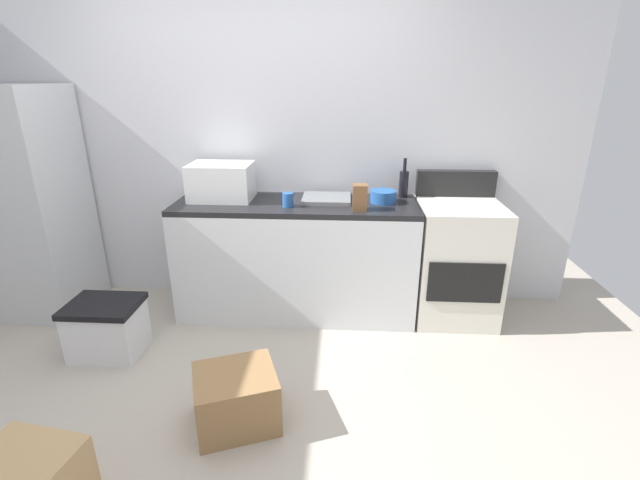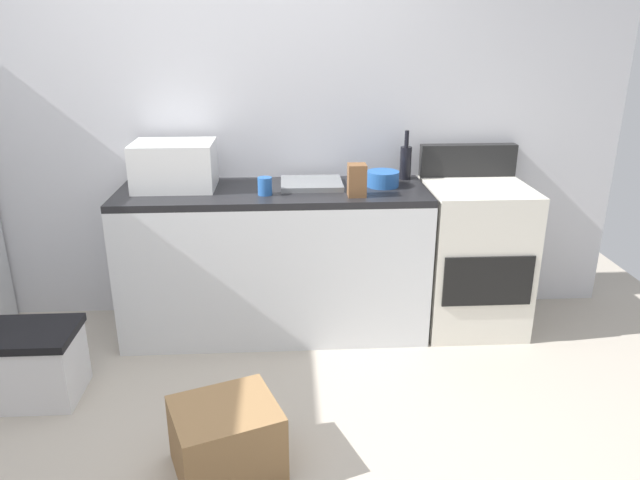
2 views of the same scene
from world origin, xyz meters
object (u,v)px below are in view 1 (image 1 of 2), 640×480
Objects in this scene: wine_bottle at (404,183)px; storage_bin at (107,328)px; refrigerator at (27,204)px; microwave at (222,182)px; coffee_mug at (288,200)px; stove_oven at (456,260)px; knife_block at (360,197)px; mixing_bowl at (383,196)px; cardboard_box_medium at (236,398)px.

storage_bin is at bearing -156.60° from wine_bottle.
wine_bottle is at bearing 5.09° from refrigerator.
coffee_mug is (0.52, -0.18, -0.09)m from microwave.
stove_oven is 0.93m from knife_block.
mixing_bowl is (-0.57, 0.03, 0.48)m from stove_oven.
stove_oven is at bearing 5.46° from coffee_mug.
mixing_bowl is at bearing 177.03° from stove_oven.
refrigerator reaches higher than cardboard_box_medium.
knife_block is at bearing -2.72° from refrigerator.
coffee_mug is at bearing -1.87° from refrigerator.
wine_bottle is (-0.41, 0.20, 0.54)m from stove_oven.
wine_bottle is 0.65× the size of storage_bin.
stove_oven is 1.87m from microwave.
stove_oven is 0.75m from mixing_bowl.
storage_bin is (-1.68, -0.50, -0.80)m from knife_block.
cardboard_box_medium is (-1.42, -1.27, -0.31)m from stove_oven.
stove_oven is at bearing 0.97° from refrigerator.
knife_block reaches higher than cardboard_box_medium.
refrigerator is 3.76× the size of microwave.
coffee_mug reaches higher than cardboard_box_medium.
refrigerator is 3.76× the size of storage_bin.
knife_block is 1.53m from cardboard_box_medium.
microwave is 0.56m from coffee_mug.
microwave is 1.06m from knife_block.
refrigerator is 5.77× the size of wine_bottle.
stove_oven reaches higher than knife_block.
storage_bin is (-1.17, -0.56, -0.76)m from coffee_mug.
stove_oven is at bearing -1.76° from microwave.
coffee_mug is (-1.26, -0.12, 0.48)m from stove_oven.
mixing_bowl is at bearing -134.26° from wine_bottle.
microwave reaches higher than mixing_bowl.
microwave is 1.39m from wine_bottle.
stove_oven is 2.39× the size of storage_bin.
cardboard_box_medium is at bearing -124.55° from wine_bottle.
wine_bottle is 0.25m from mixing_bowl.
knife_block is (1.03, -0.23, -0.05)m from microwave.
mixing_bowl is 1.74m from cardboard_box_medium.
knife_block is at bearing -131.13° from mixing_bowl.
coffee_mug is at bearing 25.40° from storage_bin.
knife_block is (-0.75, -0.17, 0.52)m from stove_oven.
mixing_bowl is at bearing 48.87° from knife_block.
microwave is at bearing 167.48° from knife_block.
knife_block reaches higher than coffee_mug.
stove_oven is 5.79× the size of mixing_bowl.
stove_oven is at bearing -2.97° from mixing_bowl.
wine_bottle reaches higher than storage_bin.
cardboard_box_medium is (0.37, -1.32, -0.88)m from microwave.
mixing_bowl is (0.18, 0.20, -0.04)m from knife_block.
refrigerator is at bearing 146.88° from cardboard_box_medium.
stove_oven is at bearing -26.23° from wine_bottle.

